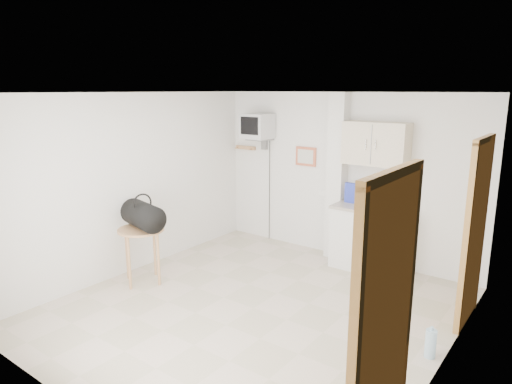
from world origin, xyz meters
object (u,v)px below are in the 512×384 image
Objects in this scene: round_table at (141,237)px; duffel_bag at (143,215)px; water_bottle at (431,343)px; crt_television at (257,127)px.

round_table is 1.07× the size of duffel_bag.
round_table is 0.29m from duffel_bag.
round_table reaches higher than water_bottle.
duffel_bag reaches higher than water_bottle.
water_bottle is at bearing 7.84° from round_table.
crt_television reaches higher than round_table.
crt_television is 2.65m from round_table.
crt_television reaches higher than duffel_bag.
water_bottle is (3.61, 0.47, -0.78)m from duffel_bag.
round_table is at bearing -94.98° from crt_television.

